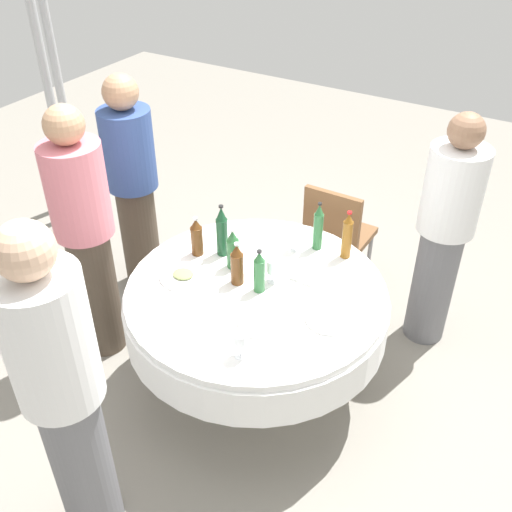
# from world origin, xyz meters

# --- Properties ---
(ground_plane) EXTENTS (10.00, 10.00, 0.00)m
(ground_plane) POSITION_xyz_m (0.00, 0.00, 0.00)
(ground_plane) COLOR gray
(dining_table) EXTENTS (1.44, 1.44, 0.74)m
(dining_table) POSITION_xyz_m (0.00, 0.00, 0.59)
(dining_table) COLOR white
(dining_table) RESTS_ON ground_plane
(bottle_green_rear) EXTENTS (0.06, 0.06, 0.30)m
(bottle_green_rear) POSITION_xyz_m (-0.11, -0.51, 0.88)
(bottle_green_rear) COLOR #2D6B38
(bottle_green_rear) RESTS_ON dining_table
(bottle_green_east) EXTENTS (0.06, 0.06, 0.26)m
(bottle_green_east) POSITION_xyz_m (-0.02, 0.01, 0.86)
(bottle_green_east) COLOR #2D6B38
(bottle_green_east) RESTS_ON dining_table
(bottle_green_far) EXTENTS (0.07, 0.07, 0.25)m
(bottle_green_far) POSITION_xyz_m (0.21, -0.10, 0.86)
(bottle_green_far) COLOR #2D6B38
(bottle_green_far) RESTS_ON dining_table
(bottle_brown_north) EXTENTS (0.07, 0.07, 0.26)m
(bottle_brown_north) POSITION_xyz_m (0.11, 0.01, 0.86)
(bottle_brown_north) COLOR #593314
(bottle_brown_north) RESTS_ON dining_table
(bottle_dark_green_near) EXTENTS (0.07, 0.07, 0.32)m
(bottle_dark_green_near) POSITION_xyz_m (0.33, -0.18, 0.89)
(bottle_dark_green_near) COLOR #194728
(bottle_dark_green_near) RESTS_ON dining_table
(bottle_brown_south) EXTENTS (0.07, 0.07, 0.25)m
(bottle_brown_south) POSITION_xyz_m (0.46, -0.11, 0.85)
(bottle_brown_south) COLOR #593314
(bottle_brown_south) RESTS_ON dining_table
(bottle_amber_inner) EXTENTS (0.06, 0.06, 0.30)m
(bottle_amber_inner) POSITION_xyz_m (-0.29, -0.52, 0.88)
(bottle_amber_inner) COLOR #8C5619
(bottle_amber_inner) RESTS_ON dining_table
(wine_glass_north) EXTENTS (0.07, 0.07, 0.14)m
(wine_glass_north) POSITION_xyz_m (-0.05, -0.10, 0.84)
(wine_glass_north) COLOR white
(wine_glass_north) RESTS_ON dining_table
(wine_glass_near) EXTENTS (0.07, 0.07, 0.14)m
(wine_glass_near) POSITION_xyz_m (-0.20, 0.47, 0.84)
(wine_glass_near) COLOR white
(wine_glass_near) RESTS_ON dining_table
(wine_glass_south) EXTENTS (0.07, 0.07, 0.14)m
(wine_glass_south) POSITION_xyz_m (-0.02, -0.43, 0.84)
(wine_glass_south) COLOR white
(wine_glass_south) RESTS_ON dining_table
(plate_mid) EXTENTS (0.24, 0.24, 0.02)m
(plate_mid) POSITION_xyz_m (-0.45, 0.03, 0.75)
(plate_mid) COLOR white
(plate_mid) RESTS_ON dining_table
(plate_outer) EXTENTS (0.21, 0.21, 0.02)m
(plate_outer) POSITION_xyz_m (-0.16, 0.24, 0.75)
(plate_outer) COLOR white
(plate_outer) RESTS_ON dining_table
(plate_west) EXTENTS (0.26, 0.26, 0.04)m
(plate_west) POSITION_xyz_m (0.39, 0.13, 0.75)
(plate_west) COLOR white
(plate_west) RESTS_ON dining_table
(knife_east) EXTENTS (0.06, 0.18, 0.00)m
(knife_east) POSITION_xyz_m (-0.06, 0.55, 0.74)
(knife_east) COLOR silver
(knife_east) RESTS_ON dining_table
(folded_napkin) EXTENTS (0.14, 0.14, 0.02)m
(folded_napkin) POSITION_xyz_m (-0.18, -0.23, 0.75)
(folded_napkin) COLOR white
(folded_napkin) RESTS_ON dining_table
(person_rear) EXTENTS (0.34, 0.34, 1.63)m
(person_rear) POSITION_xyz_m (1.02, 0.20, 0.86)
(person_rear) COLOR #4C3F33
(person_rear) RESTS_ON ground_plane
(person_east) EXTENTS (0.34, 0.34, 1.70)m
(person_east) POSITION_xyz_m (0.22, 1.15, 0.90)
(person_east) COLOR slate
(person_east) RESTS_ON ground_plane
(person_far) EXTENTS (0.34, 0.34, 1.56)m
(person_far) POSITION_xyz_m (1.23, -0.46, 0.82)
(person_far) COLOR #4C3F33
(person_far) RESTS_ON ground_plane
(person_north) EXTENTS (0.34, 0.34, 1.54)m
(person_north) POSITION_xyz_m (-0.73, -0.97, 0.81)
(person_north) COLOR slate
(person_north) RESTS_ON ground_plane
(chair_south) EXTENTS (0.41, 0.41, 0.87)m
(chair_south) POSITION_xyz_m (-0.02, -1.05, 0.52)
(chair_south) COLOR brown
(chair_south) RESTS_ON ground_plane
(tent_pole_main) EXTENTS (0.07, 0.07, 2.42)m
(tent_pole_main) POSITION_xyz_m (2.51, -1.10, 1.21)
(tent_pole_main) COLOR #B2B5B7
(tent_pole_main) RESTS_ON ground_plane
(tent_pole_secondary) EXTENTS (0.07, 0.07, 2.52)m
(tent_pole_secondary) POSITION_xyz_m (2.38, -0.87, 1.26)
(tent_pole_secondary) COLOR #B2B5B7
(tent_pole_secondary) RESTS_ON ground_plane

